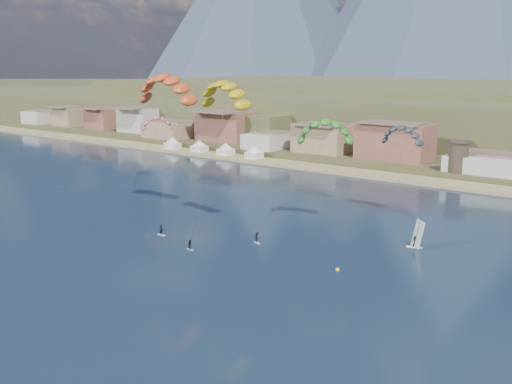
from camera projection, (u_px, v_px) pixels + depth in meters
ground at (105, 309)px, 78.32m from camera, size 2400.00×2400.00×0.00m
beach at (427, 181)px, 160.19m from camera, size 2200.00×12.00×0.90m
town at (329, 135)px, 194.84m from camera, size 400.00×24.00×12.00m
watchtower at (458, 156)px, 162.09m from camera, size 5.82×5.82×8.60m
beach_tents at (212, 144)px, 205.06m from camera, size 43.40×6.40×5.00m
kitesurfer_red at (167, 84)px, 119.41m from camera, size 16.71×14.53×31.18m
kitesurfer_yellow at (225, 91)px, 106.69m from camera, size 11.95×14.55×29.39m
kitesurfer_green at (325, 128)px, 110.66m from camera, size 11.57×19.17×23.92m
distant_kite_pink at (157, 121)px, 156.99m from camera, size 8.37×8.63×19.06m
distant_kite_dark at (402, 132)px, 119.45m from camera, size 8.94×5.74×20.51m
windsurfer at (416, 239)px, 103.64m from camera, size 2.82×3.11×4.83m
buoy at (338, 270)px, 92.71m from camera, size 0.64×0.64×0.64m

